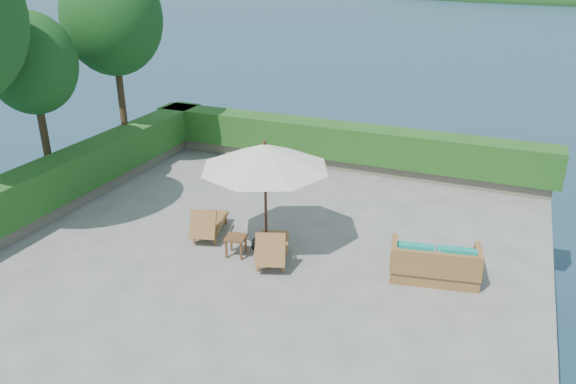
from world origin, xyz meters
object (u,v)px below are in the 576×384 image
at_px(lounge_left, 208,223).
at_px(wicker_loveseat, 435,265).
at_px(side_table, 236,240).
at_px(patio_umbrella, 265,157).
at_px(lounge_right, 272,247).

relative_size(lounge_left, wicker_loveseat, 0.80).
distance_m(lounge_left, side_table, 1.15).
distance_m(patio_umbrella, wicker_loveseat, 4.09).
relative_size(lounge_right, side_table, 3.33).
bearing_deg(lounge_left, wicker_loveseat, -14.20).
relative_size(patio_umbrella, side_table, 5.94).
height_order(side_table, wicker_loveseat, wicker_loveseat).
xyz_separation_m(lounge_right, side_table, (-0.83, -0.04, 0.01)).
xyz_separation_m(lounge_left, lounge_right, (1.83, -0.52, 0.02)).
bearing_deg(lounge_left, patio_umbrella, -13.04).
xyz_separation_m(lounge_left, side_table, (1.00, -0.57, 0.03)).
height_order(lounge_left, wicker_loveseat, wicker_loveseat).
height_order(patio_umbrella, wicker_loveseat, patio_umbrella).
distance_m(patio_umbrella, lounge_left, 2.29).
height_order(lounge_right, wicker_loveseat, lounge_right).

